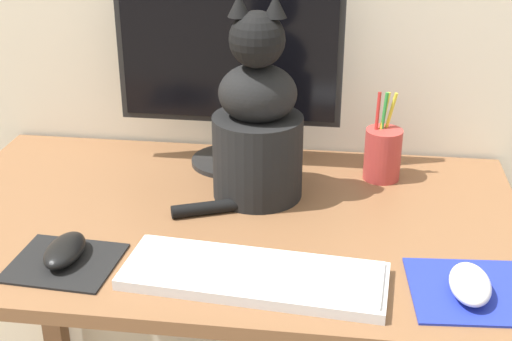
{
  "coord_description": "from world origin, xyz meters",
  "views": [
    {
      "loc": [
        0.22,
        -1.15,
        1.36
      ],
      "look_at": [
        0.07,
        -0.06,
        0.85
      ],
      "focal_mm": 50.0,
      "sensor_mm": 36.0,
      "label": 1
    }
  ],
  "objects": [
    {
      "name": "cat",
      "position": [
        0.05,
        0.09,
        0.87
      ],
      "size": [
        0.24,
        0.22,
        0.4
      ],
      "rotation": [
        0.0,
        0.0,
        0.04
      ],
      "color": "black",
      "rests_on": "desk"
    },
    {
      "name": "pen_cup",
      "position": [
        0.29,
        0.2,
        0.78
      ],
      "size": [
        0.08,
        0.08,
        0.18
      ],
      "color": "#B23833",
      "rests_on": "desk"
    },
    {
      "name": "computer_mouse_right",
      "position": [
        0.42,
        -0.21,
        0.75
      ],
      "size": [
        0.06,
        0.11,
        0.04
      ],
      "color": "white",
      "rests_on": "mousepad_right"
    },
    {
      "name": "mousepad_left",
      "position": [
        -0.23,
        -0.2,
        0.73
      ],
      "size": [
        0.18,
        0.16,
        0.0
      ],
      "rotation": [
        0.0,
        0.0,
        -0.06
      ],
      "color": "black",
      "rests_on": "desk"
    },
    {
      "name": "keyboard",
      "position": [
        0.09,
        -0.21,
        0.74
      ],
      "size": [
        0.43,
        0.18,
        0.02
      ],
      "rotation": [
        0.0,
        0.0,
        -0.08
      ],
      "color": "silver",
      "rests_on": "desk"
    },
    {
      "name": "mousepad_right",
      "position": [
        0.43,
        -0.19,
        0.73
      ],
      "size": [
        0.22,
        0.19,
        0.0
      ],
      "rotation": [
        0.0,
        0.0,
        0.08
      ],
      "color": "#1E2D9E",
      "rests_on": "desk"
    },
    {
      "name": "monitor",
      "position": [
        -0.03,
        0.24,
        0.96
      ],
      "size": [
        0.46,
        0.17,
        0.42
      ],
      "color": "black",
      "rests_on": "desk"
    },
    {
      "name": "desk",
      "position": [
        0.0,
        0.0,
        0.61
      ],
      "size": [
        1.11,
        0.66,
        0.72
      ],
      "color": "brown",
      "rests_on": "ground_plane"
    },
    {
      "name": "computer_mouse_left",
      "position": [
        -0.23,
        -0.19,
        0.74
      ],
      "size": [
        0.06,
        0.11,
        0.03
      ],
      "color": "black",
      "rests_on": "mousepad_left"
    }
  ]
}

